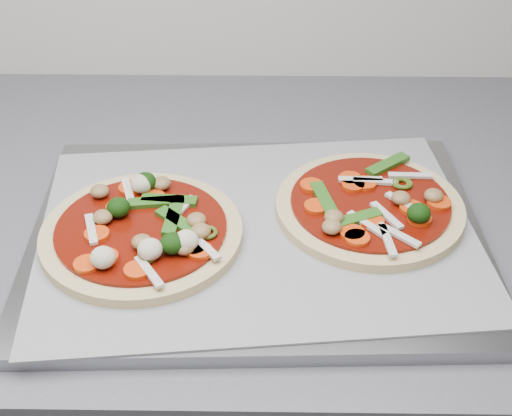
{
  "coord_description": "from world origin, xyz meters",
  "views": [
    {
      "loc": [
        -0.46,
        0.64,
        1.37
      ],
      "look_at": [
        -0.47,
        1.23,
        0.93
      ],
      "focal_mm": 50.0,
      "sensor_mm": 36.0,
      "label": 1
    }
  ],
  "objects": [
    {
      "name": "baking_tray",
      "position": [
        -0.47,
        1.22,
        0.91
      ],
      "size": [
        0.47,
        0.36,
        0.02
      ],
      "primitive_type": "cube",
      "rotation": [
        0.0,
        0.0,
        0.03
      ],
      "color": "gray",
      "rests_on": "countertop"
    },
    {
      "name": "parchment",
      "position": [
        -0.47,
        1.22,
        0.92
      ],
      "size": [
        0.47,
        0.36,
        0.0
      ],
      "primitive_type": "cube",
      "rotation": [
        0.0,
        0.0,
        0.1
      ],
      "color": "gray",
      "rests_on": "baking_tray"
    },
    {
      "name": "pizza_left",
      "position": [
        -0.58,
        1.2,
        0.93
      ],
      "size": [
        0.21,
        0.21,
        0.03
      ],
      "rotation": [
        0.0,
        0.0,
        0.02
      ],
      "color": "tan",
      "rests_on": "parchment"
    },
    {
      "name": "pizza_right",
      "position": [
        -0.35,
        1.24,
        0.93
      ],
      "size": [
        0.22,
        0.22,
        0.03
      ],
      "rotation": [
        0.0,
        0.0,
        -0.13
      ],
      "color": "tan",
      "rests_on": "parchment"
    }
  ]
}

